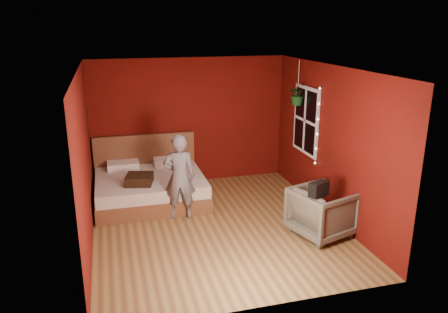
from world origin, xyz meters
TOP-DOWN VIEW (x-y plane):
  - floor at (0.00, 0.00)m, footprint 4.50×4.50m
  - room_walls at (0.00, 0.00)m, footprint 4.04×4.54m
  - window at (1.97, 0.90)m, footprint 0.05×0.97m
  - fairy_lights at (1.94, 0.38)m, footprint 0.04×0.04m
  - bed at (-0.95, 1.44)m, footprint 2.02×1.71m
  - person at (-0.52, 0.50)m, footprint 0.59×0.44m
  - armchair at (1.53, -0.74)m, footprint 1.08×1.06m
  - handbag at (1.32, -0.98)m, footprint 0.34×0.26m
  - throw_pillow at (-1.16, 1.01)m, footprint 0.55×0.55m
  - hanging_plant at (1.88, 1.13)m, footprint 0.45×0.41m

SIDE VIEW (x-z plane):
  - floor at x=0.00m, z-range 0.00..0.00m
  - bed at x=-0.95m, z-range -0.27..0.84m
  - armchair at x=1.53m, z-range 0.00..0.79m
  - throw_pillow at x=-1.16m, z-range 0.50..0.67m
  - person at x=-0.52m, z-range 0.00..1.49m
  - handbag at x=1.32m, z-range 0.79..1.01m
  - fairy_lights at x=1.94m, z-range 0.77..2.22m
  - window at x=1.97m, z-range 0.87..2.14m
  - room_walls at x=0.00m, z-range 0.37..2.99m
  - hanging_plant at x=1.88m, z-range 1.54..2.39m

